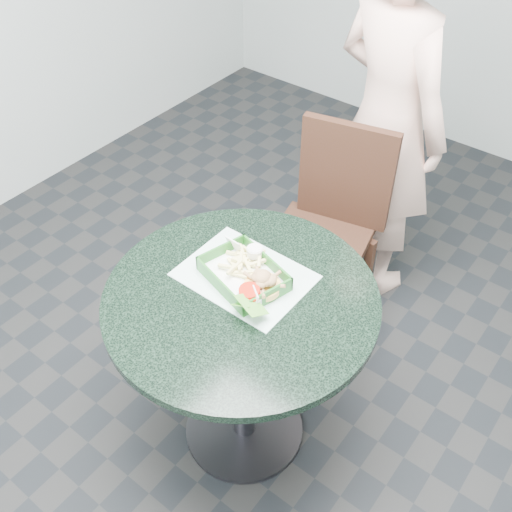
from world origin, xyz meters
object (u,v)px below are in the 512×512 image
Objects in this scene: sauce_ramekin at (248,254)px; diner_person at (390,104)px; crab_sandwich at (266,282)px; food_basket at (244,281)px; cafe_table at (242,335)px; dining_chair at (330,218)px.

diner_person is at bearing 91.52° from sauce_ramekin.
sauce_ramekin is at bearing 109.75° from diner_person.
crab_sandwich is at bearing -26.76° from sauce_ramekin.
diner_person is 1.06m from food_basket.
crab_sandwich is (0.04, 0.07, 0.22)m from cafe_table.
crab_sandwich is at bearing -88.75° from dining_chair.
cafe_table is 0.20m from food_basket.
dining_chair is 0.67m from sauce_ramekin.
sauce_ramekin is (-0.08, 0.13, 0.22)m from cafe_table.
diner_person is at bearing 95.46° from cafe_table.
dining_chair is 0.51× the size of diner_person.
dining_chair is 0.75m from crab_sandwich.
cafe_table is 0.76m from dining_chair.
diner_person reaches higher than food_basket.
cafe_table is 0.27m from sauce_ramekin.
food_basket is at bearing -59.67° from sauce_ramekin.
dining_chair is 3.60× the size of food_basket.
cafe_table is 0.92× the size of dining_chair.
diner_person is 1.05m from crab_sandwich.
diner_person is 34.06× the size of sauce_ramekin.
sauce_ramekin is (0.05, -0.61, 0.27)m from dining_chair.
dining_chair is 0.52m from diner_person.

